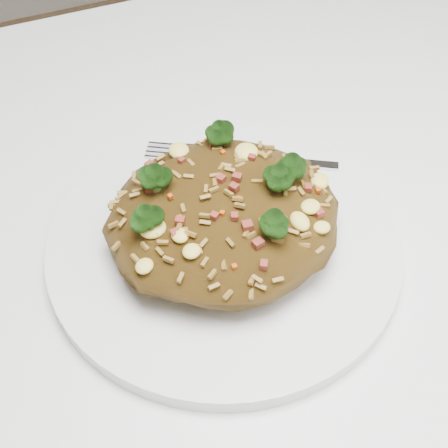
# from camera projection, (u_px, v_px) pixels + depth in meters

# --- Properties ---
(dining_table) EXTENTS (1.20, 0.80, 0.75)m
(dining_table) POSITION_uv_depth(u_px,v_px,m) (338.00, 292.00, 0.56)
(dining_table) COLOR white
(dining_table) RESTS_ON ground
(plate) EXTENTS (0.27, 0.27, 0.01)m
(plate) POSITION_uv_depth(u_px,v_px,m) (224.00, 243.00, 0.47)
(plate) COLOR white
(plate) RESTS_ON dining_table
(fried_rice) EXTENTS (0.17, 0.16, 0.07)m
(fried_rice) POSITION_uv_depth(u_px,v_px,m) (224.00, 209.00, 0.44)
(fried_rice) COLOR brown
(fried_rice) RESTS_ON plate
(fork) EXTENTS (0.15, 0.09, 0.00)m
(fork) POSITION_uv_depth(u_px,v_px,m) (251.00, 159.00, 0.52)
(fork) COLOR silver
(fork) RESTS_ON plate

